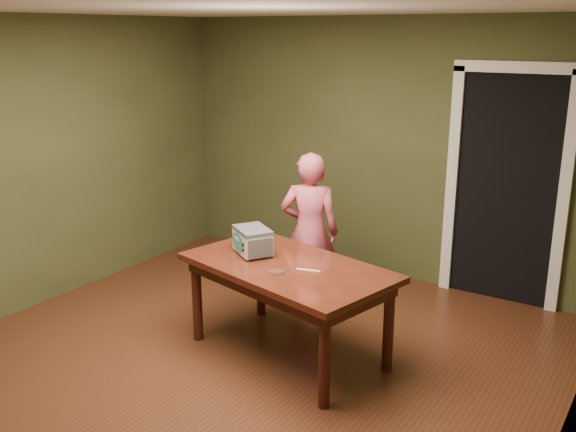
% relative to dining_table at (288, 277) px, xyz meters
% --- Properties ---
extents(floor, '(5.00, 5.00, 0.00)m').
position_rel_dining_table_xyz_m(floor, '(-0.24, -0.47, -0.65)').
color(floor, '#4F2A16').
rests_on(floor, ground).
extents(room_shell, '(4.52, 5.02, 2.61)m').
position_rel_dining_table_xyz_m(room_shell, '(-0.24, -0.47, 1.06)').
color(room_shell, '#484E2A').
rests_on(room_shell, ground).
extents(doorway, '(1.10, 0.66, 2.25)m').
position_rel_dining_table_xyz_m(doorway, '(1.06, 2.31, 0.41)').
color(doorway, black).
rests_on(doorway, ground).
extents(dining_table, '(1.76, 1.23, 0.75)m').
position_rel_dining_table_xyz_m(dining_table, '(0.00, 0.00, 0.00)').
color(dining_table, '#3B140D').
rests_on(dining_table, floor).
extents(toy_oven, '(0.40, 0.37, 0.21)m').
position_rel_dining_table_xyz_m(toy_oven, '(-0.37, 0.05, 0.22)').
color(toy_oven, '#4C4F54').
rests_on(toy_oven, dining_table).
extents(baking_pan, '(0.10, 0.10, 0.02)m').
position_rel_dining_table_xyz_m(baking_pan, '(0.03, -0.20, 0.11)').
color(baking_pan, silver).
rests_on(baking_pan, dining_table).
extents(spatula, '(0.18, 0.07, 0.01)m').
position_rel_dining_table_xyz_m(spatula, '(0.20, -0.03, 0.10)').
color(spatula, '#FEDB6E').
rests_on(spatula, dining_table).
extents(child, '(0.62, 0.53, 1.44)m').
position_rel_dining_table_xyz_m(child, '(-0.33, 0.87, 0.07)').
color(child, '#D0556B').
rests_on(child, floor).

